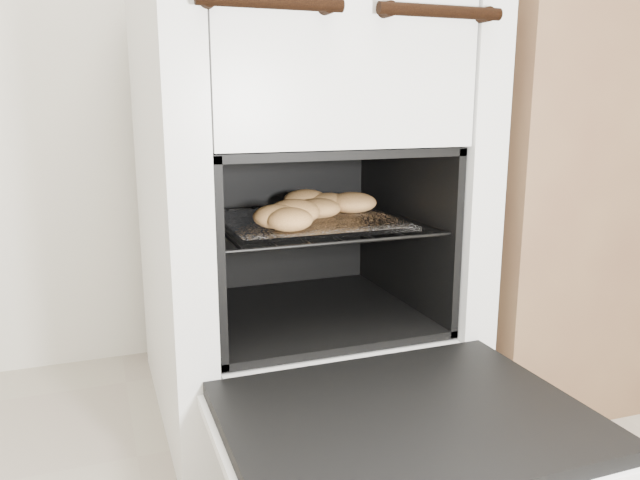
# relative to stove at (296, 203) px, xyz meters

# --- Properties ---
(stove) EXTENTS (0.61, 0.68, 0.93)m
(stove) POSITION_rel_stove_xyz_m (0.00, 0.00, 0.00)
(stove) COLOR silver
(stove) RESTS_ON ground
(oven_door) EXTENTS (0.55, 0.43, 0.04)m
(oven_door) POSITION_rel_stove_xyz_m (0.00, -0.51, -0.25)
(oven_door) COLOR black
(oven_door) RESTS_ON stove
(oven_rack) EXTENTS (0.44, 0.43, 0.01)m
(oven_rack) POSITION_rel_stove_xyz_m (0.00, -0.07, -0.03)
(oven_rack) COLOR black
(oven_rack) RESTS_ON stove
(foil_sheet) EXTENTS (0.34, 0.30, 0.01)m
(foil_sheet) POSITION_rel_stove_xyz_m (0.00, -0.09, -0.02)
(foil_sheet) COLOR white
(foil_sheet) RESTS_ON oven_rack
(baked_rolls) EXTENTS (0.31, 0.32, 0.05)m
(baked_rolls) POSITION_rel_stove_xyz_m (0.01, -0.08, 0.00)
(baked_rolls) COLOR #E4AA5B
(baked_rolls) RESTS_ON foil_sheet
(counter) EXTENTS (1.01, 0.69, 0.99)m
(counter) POSITION_rel_stove_xyz_m (0.84, -0.01, 0.04)
(counter) COLOR brown
(counter) RESTS_ON ground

